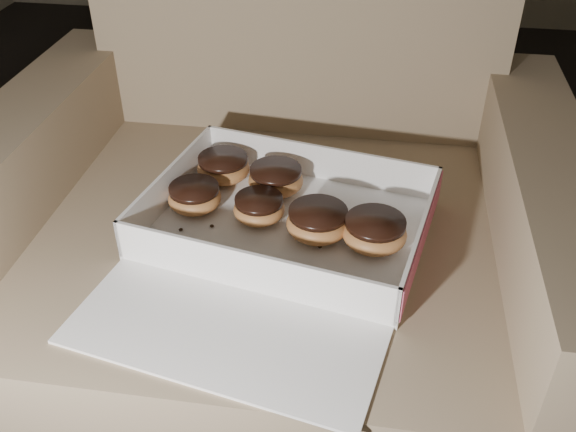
% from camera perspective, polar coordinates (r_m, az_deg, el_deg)
% --- Properties ---
extents(floor, '(4.50, 4.50, 0.00)m').
position_cam_1_polar(floor, '(1.50, 5.22, -11.60)').
color(floor, black).
rests_on(floor, ground).
extents(armchair, '(1.00, 0.84, 1.04)m').
position_cam_1_polar(armchair, '(1.22, -1.06, -3.71)').
color(armchair, '#8D775A').
rests_on(armchair, floor).
extents(bakery_box, '(0.52, 0.58, 0.07)m').
position_cam_1_polar(bakery_box, '(1.01, -0.71, -2.10)').
color(bakery_box, white).
rests_on(bakery_box, armchair).
extents(donut_a, '(0.09, 0.09, 0.04)m').
position_cam_1_polar(donut_a, '(1.09, -8.30, 1.72)').
color(donut_a, '#C58044').
rests_on(donut_a, bakery_box).
extents(donut_b, '(0.10, 0.10, 0.05)m').
position_cam_1_polar(donut_b, '(1.00, 7.72, -1.41)').
color(donut_b, '#C58044').
rests_on(donut_b, bakery_box).
extents(donut_c, '(0.10, 0.10, 0.05)m').
position_cam_1_polar(donut_c, '(1.12, -1.10, 3.30)').
color(donut_c, '#C58044').
rests_on(donut_c, bakery_box).
extents(donut_d, '(0.10, 0.10, 0.05)m').
position_cam_1_polar(donut_d, '(1.16, -5.76, 4.33)').
color(donut_d, '#C58044').
rests_on(donut_d, bakery_box).
extents(donut_e, '(0.10, 0.10, 0.05)m').
position_cam_1_polar(donut_e, '(1.01, 2.67, -0.52)').
color(donut_e, '#C58044').
rests_on(donut_e, bakery_box).
extents(donut_f, '(0.09, 0.09, 0.04)m').
position_cam_1_polar(donut_f, '(1.05, -2.59, 0.73)').
color(donut_f, '#C58044').
rests_on(donut_f, bakery_box).
extents(crumb_a, '(0.01, 0.01, 0.00)m').
position_cam_1_polar(crumb_a, '(1.05, -9.51, -1.20)').
color(crumb_a, black).
rests_on(crumb_a, bakery_box).
extents(crumb_b, '(0.01, 0.01, 0.00)m').
position_cam_1_polar(crumb_b, '(1.00, 2.84, -2.74)').
color(crumb_b, black).
rests_on(crumb_b, bakery_box).
extents(crumb_c, '(0.01, 0.01, 0.00)m').
position_cam_1_polar(crumb_c, '(0.95, 5.65, -5.55)').
color(crumb_c, black).
rests_on(crumb_c, bakery_box).
extents(crumb_d, '(0.01, 0.01, 0.00)m').
position_cam_1_polar(crumb_d, '(1.05, -6.79, -0.88)').
color(crumb_d, black).
rests_on(crumb_d, bakery_box).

